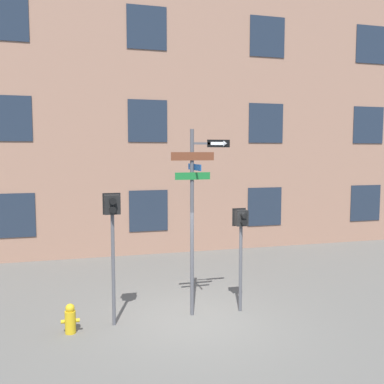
# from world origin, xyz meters

# --- Properties ---
(ground_plane) EXTENTS (60.00, 60.00, 0.00)m
(ground_plane) POSITION_xyz_m (0.00, 0.00, 0.00)
(ground_plane) COLOR #595651
(building_facade) EXTENTS (24.00, 0.63, 13.54)m
(building_facade) POSITION_xyz_m (-0.00, 6.96, 6.77)
(building_facade) COLOR #936B56
(building_facade) RESTS_ON ground_plane
(street_sign_pole) EXTENTS (1.44, 1.08, 4.45)m
(street_sign_pole) POSITION_xyz_m (0.08, 0.30, 2.70)
(street_sign_pole) COLOR #4C4C51
(street_sign_pole) RESTS_ON ground_plane
(pedestrian_signal_left) EXTENTS (0.40, 0.40, 3.00)m
(pedestrian_signal_left) POSITION_xyz_m (-1.86, 0.18, 2.38)
(pedestrian_signal_left) COLOR #4C4C51
(pedestrian_signal_left) RESTS_ON ground_plane
(pedestrian_signal_right) EXTENTS (0.35, 0.40, 2.55)m
(pedestrian_signal_right) POSITION_xyz_m (1.23, 0.24, 1.98)
(pedestrian_signal_right) COLOR #4C4C51
(pedestrian_signal_right) RESTS_ON ground_plane
(fire_hydrant) EXTENTS (0.39, 0.23, 0.65)m
(fire_hydrant) POSITION_xyz_m (-2.81, -0.02, 0.31)
(fire_hydrant) COLOR gold
(fire_hydrant) RESTS_ON ground_plane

